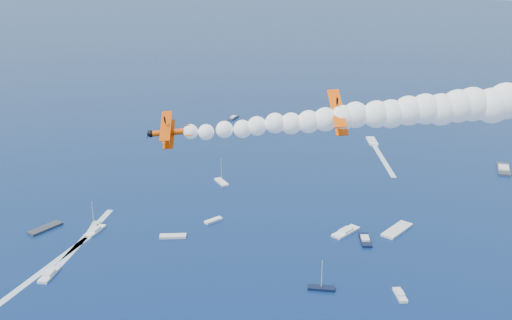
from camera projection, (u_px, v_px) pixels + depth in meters
The scene contains 5 objects.
biplane_lead at pixel (340, 115), 93.80m from camera, with size 8.08×9.06×5.46m, color #FF5105, non-canonical shape.
biplane_trail at pixel (170, 132), 92.39m from camera, with size 6.91×7.75×4.67m, color #D94404, non-canonical shape.
smoke_trail_trail at pixel (391, 113), 92.95m from camera, with size 55.40×45.57×11.91m, color white, non-canonical shape.
spectator_boats at pixel (414, 223), 185.79m from camera, with size 213.92×164.17×0.70m.
boat_wakes at pixel (199, 214), 192.83m from camera, with size 64.53×166.94×0.04m.
Camera 1 is at (57.87, -47.88, 80.82)m, focal length 42.12 mm.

